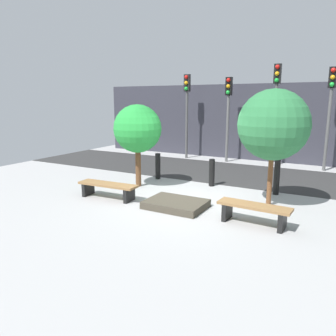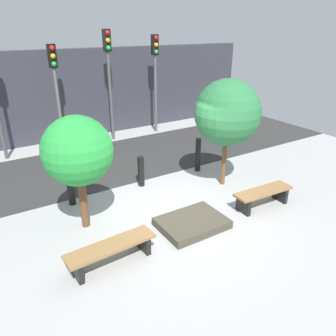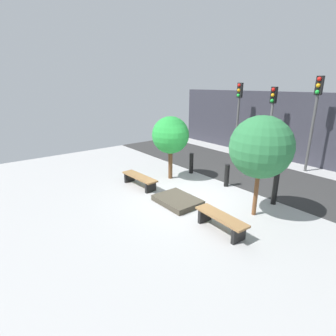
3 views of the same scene
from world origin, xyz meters
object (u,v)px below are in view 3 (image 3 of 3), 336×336
planter_bed (177,200)px  tree_behind_right_bench (261,147)px  traffic_light_mid_east (315,108)px  tree_behind_left_bench (170,135)px  bollard_center (275,189)px  bollard_left (227,175)px  traffic_light_mid_west (272,111)px  bench_right (221,220)px  bench_left (139,179)px  bollard_far_left (191,163)px  traffic_light_west (238,106)px

planter_bed → tree_behind_right_bench: (2.08, 1.35, 2.04)m
tree_behind_right_bench → traffic_light_mid_east: traffic_light_mid_east is taller
tree_behind_left_bench → traffic_light_mid_east: bearing=60.8°
planter_bed → bollard_center: (2.04, 2.52, 0.44)m
bollard_left → traffic_light_mid_west: 4.97m
bench_right → planter_bed: bench_right is taller
bench_left → tree_behind_left_bench: (0.00, 1.55, 1.54)m
bench_left → tree_behind_left_bench: size_ratio=0.69×
planter_bed → traffic_light_mid_west: (-1.01, 6.89, 2.48)m
tree_behind_left_bench → bollard_left: 2.78m
traffic_light_mid_east → bollard_far_left: bearing=-124.9°
bollard_center → bench_right: bearing=-89.1°
tree_behind_right_bench → traffic_light_west: 7.57m
tree_behind_left_bench → bollard_far_left: (0.04, 1.17, -1.40)m
bench_right → bollard_left: size_ratio=1.85×
planter_bed → bench_left: bearing=-174.5°
bench_left → bollard_center: size_ratio=1.69×
bench_left → bench_right: size_ratio=1.10×
bench_left → traffic_light_mid_west: (1.07, 7.09, 2.26)m
bench_left → traffic_light_west: (-0.96, 7.09, 2.38)m
tree_behind_left_bench → tree_behind_right_bench: 4.17m
tree_behind_right_bench → bollard_left: size_ratio=3.43×
planter_bed → traffic_light_mid_east: traffic_light_mid_east is taller
tree_behind_left_bench → bollard_center: tree_behind_left_bench is taller
tree_behind_left_bench → traffic_light_mid_east: size_ratio=0.63×
traffic_light_west → traffic_light_mid_east: traffic_light_mid_east is taller
planter_bed → bollard_center: bearing=51.0°
bench_right → traffic_light_mid_west: 8.06m
bollard_center → traffic_light_mid_west: 5.71m
bollard_left → traffic_light_west: bearing=124.8°
traffic_light_west → bollard_center: bearing=-40.7°
traffic_light_west → traffic_light_mid_east: size_ratio=0.94×
bollard_left → traffic_light_west: traffic_light_west is taller
tree_behind_left_bench → bench_left: bearing=-90.0°
bench_left → traffic_light_mid_east: (3.10, 7.09, 2.55)m
bench_left → planter_bed: size_ratio=1.19×
bench_right → bollard_center: bollard_center is taller
tree_behind_right_bench → bollard_far_left: tree_behind_right_bench is taller
bollard_left → planter_bed: bearing=-90.0°
bench_right → bollard_left: bearing=130.5°
bollard_left → traffic_light_west: size_ratio=0.23×
bench_right → bollard_center: 2.73m
tree_behind_left_bench → bollard_far_left: bearing=88.0°
traffic_light_mid_west → traffic_light_mid_east: traffic_light_mid_east is taller
bollard_left → bollard_center: 2.04m
bollard_left → traffic_light_mid_east: bearing=77.0°
tree_behind_right_bench → traffic_light_mid_west: bearing=119.2°
tree_behind_right_bench → traffic_light_mid_east: size_ratio=0.73×
tree_behind_right_bench → traffic_light_mid_west: size_ratio=0.82×
bench_left → tree_behind_left_bench: bearing=86.9°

